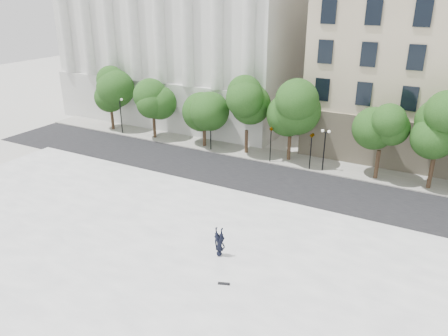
{
  "coord_description": "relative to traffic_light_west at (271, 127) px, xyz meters",
  "views": [
    {
      "loc": [
        15.86,
        -15.78,
        16.03
      ],
      "look_at": [
        1.78,
        10.0,
        4.09
      ],
      "focal_mm": 35.0,
      "sensor_mm": 36.0,
      "label": 1
    }
  ],
  "objects": [
    {
      "name": "building_west",
      "position": [
        -17.33,
        16.27,
        9.19
      ],
      "size": [
        31.5,
        27.65,
        25.6
      ],
      "color": "silver",
      "rests_on": "ground"
    },
    {
      "name": "ground",
      "position": [
        -0.33,
        -22.3,
        -3.69
      ],
      "size": [
        160.0,
        160.0,
        0.0
      ],
      "primitive_type": "plane",
      "color": "beige",
      "rests_on": "ground"
    },
    {
      "name": "lamp_posts",
      "position": [
        -1.0,
        0.3,
        -0.79
      ],
      "size": [
        37.93,
        0.28,
        4.4
      ],
      "color": "black",
      "rests_on": "ground"
    },
    {
      "name": "skateboard",
      "position": [
        5.64,
        -19.97,
        -3.21
      ],
      "size": [
        0.71,
        0.41,
        0.07
      ],
      "primitive_type": "cube",
      "rotation": [
        0.0,
        0.0,
        0.36
      ],
      "color": "black",
      "rests_on": "plaza"
    },
    {
      "name": "street_trees",
      "position": [
        1.01,
        1.11,
        1.35
      ],
      "size": [
        45.58,
        4.93,
        7.75
      ],
      "color": "#382619",
      "rests_on": "ground"
    },
    {
      "name": "street",
      "position": [
        -0.33,
        -4.3,
        -3.68
      ],
      "size": [
        60.0,
        8.0,
        0.02
      ],
      "primitive_type": "cube",
      "color": "black",
      "rests_on": "ground"
    },
    {
      "name": "traffic_light_west",
      "position": [
        0.0,
        0.0,
        0.0
      ],
      "size": [
        0.94,
        1.75,
        4.19
      ],
      "color": "black",
      "rests_on": "ground"
    },
    {
      "name": "far_sidewalk",
      "position": [
        -0.33,
        1.7,
        -3.63
      ],
      "size": [
        60.0,
        4.0,
        0.12
      ],
      "primitive_type": "cube",
      "color": "#ADA99F",
      "rests_on": "ground"
    },
    {
      "name": "plaza",
      "position": [
        -0.33,
        -19.3,
        -3.47
      ],
      "size": [
        44.0,
        22.0,
        0.45
      ],
      "primitive_type": "cube",
      "color": "white",
      "rests_on": "ground"
    },
    {
      "name": "person_lying",
      "position": [
        4.0,
        -17.54,
        -2.97
      ],
      "size": [
        1.01,
        2.08,
        0.54
      ],
      "primitive_type": "imported",
      "rotation": [
        -1.54,
        0.0,
        0.15
      ],
      "color": "black",
      "rests_on": "plaza"
    },
    {
      "name": "traffic_light_east",
      "position": [
        4.11,
        -0.0,
        0.08
      ],
      "size": [
        0.55,
        1.95,
        4.27
      ],
      "color": "black",
      "rests_on": "ground"
    }
  ]
}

